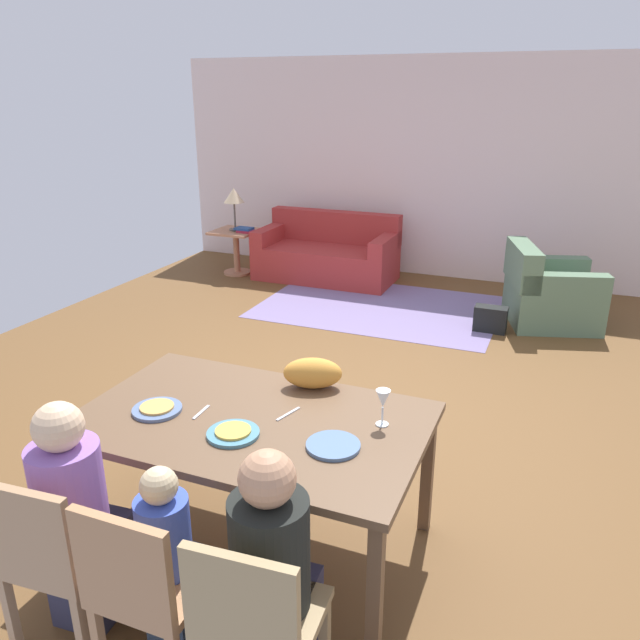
% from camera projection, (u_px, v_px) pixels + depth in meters
% --- Properties ---
extents(ground_plane, '(7.18, 6.57, 0.02)m').
position_uv_depth(ground_plane, '(355.00, 375.00, 5.33)').
color(ground_plane, brown).
extents(back_wall, '(7.18, 0.10, 2.70)m').
position_uv_depth(back_wall, '(445.00, 170.00, 7.75)').
color(back_wall, silver).
rests_on(back_wall, ground_plane).
extents(dining_table, '(1.72, 1.05, 0.76)m').
position_uv_depth(dining_table, '(252.00, 430.00, 3.11)').
color(dining_table, brown).
rests_on(dining_table, ground_plane).
extents(plate_near_man, '(0.25, 0.25, 0.02)m').
position_uv_depth(plate_near_man, '(157.00, 409.00, 3.14)').
color(plate_near_man, slate).
rests_on(plate_near_man, dining_table).
extents(pizza_near_man, '(0.17, 0.17, 0.01)m').
position_uv_depth(pizza_near_man, '(157.00, 407.00, 3.14)').
color(pizza_near_man, gold).
rests_on(pizza_near_man, plate_near_man).
extents(plate_near_child, '(0.25, 0.25, 0.02)m').
position_uv_depth(plate_near_child, '(233.00, 434.00, 2.92)').
color(plate_near_child, teal).
rests_on(plate_near_child, dining_table).
extents(pizza_near_child, '(0.17, 0.17, 0.01)m').
position_uv_depth(pizza_near_child, '(233.00, 431.00, 2.92)').
color(pizza_near_child, gold).
rests_on(pizza_near_child, plate_near_child).
extents(plate_near_woman, '(0.25, 0.25, 0.02)m').
position_uv_depth(plate_near_woman, '(333.00, 446.00, 2.82)').
color(plate_near_woman, slate).
rests_on(plate_near_woman, dining_table).
extents(wine_glass, '(0.07, 0.07, 0.19)m').
position_uv_depth(wine_glass, '(383.00, 400.00, 2.97)').
color(wine_glass, silver).
rests_on(wine_glass, dining_table).
extents(fork, '(0.02, 0.15, 0.01)m').
position_uv_depth(fork, '(201.00, 412.00, 3.13)').
color(fork, silver).
rests_on(fork, dining_table).
extents(knife, '(0.06, 0.17, 0.01)m').
position_uv_depth(knife, '(288.00, 414.00, 3.11)').
color(knife, silver).
rests_on(knife, dining_table).
extents(dining_chair_man, '(0.45, 0.45, 0.87)m').
position_uv_depth(dining_chair_man, '(52.00, 552.00, 2.57)').
color(dining_chair_man, '#AA8059').
rests_on(dining_chair_man, ground_plane).
extents(person_man, '(0.30, 0.41, 1.11)m').
position_uv_depth(person_man, '(80.00, 522.00, 2.72)').
color(person_man, '#31324C').
rests_on(person_man, ground_plane).
extents(dining_chair_child, '(0.42, 0.42, 0.87)m').
position_uv_depth(dining_chair_child, '(145.00, 584.00, 2.41)').
color(dining_chair_child, '#AE7B4F').
rests_on(dining_chair_child, ground_plane).
extents(person_child, '(0.22, 0.29, 0.92)m').
position_uv_depth(person_child, '(172.00, 567.00, 2.57)').
color(person_child, '#314052').
rests_on(person_child, ground_plane).
extents(dining_chair_woman, '(0.45, 0.45, 0.87)m').
position_uv_depth(dining_chair_woman, '(255.00, 621.00, 2.23)').
color(dining_chair_woman, tan).
rests_on(dining_chair_woman, ground_plane).
extents(person_woman, '(0.30, 0.41, 1.11)m').
position_uv_depth(person_woman, '(275.00, 582.00, 2.38)').
color(person_woman, '#312F49').
rests_on(person_woman, ground_plane).
extents(cat, '(0.36, 0.26, 0.17)m').
position_uv_depth(cat, '(313.00, 373.00, 3.37)').
color(cat, gold).
rests_on(cat, dining_table).
extents(area_rug, '(2.60, 1.80, 0.01)m').
position_uv_depth(area_rug, '(379.00, 307.00, 6.99)').
color(area_rug, slate).
rests_on(area_rug, ground_plane).
extents(couch, '(1.74, 0.86, 0.82)m').
position_uv_depth(couch, '(327.00, 255.00, 7.98)').
color(couch, '#A82F2D').
rests_on(couch, ground_plane).
extents(armchair, '(1.07, 1.07, 0.82)m').
position_uv_depth(armchair, '(548.00, 293.00, 6.42)').
color(armchair, '#5B795B').
rests_on(armchair, ground_plane).
extents(side_table, '(0.56, 0.56, 0.58)m').
position_uv_depth(side_table, '(236.00, 246.00, 8.15)').
color(side_table, '#B47755').
rests_on(side_table, ground_plane).
extents(table_lamp, '(0.26, 0.26, 0.54)m').
position_uv_depth(table_lamp, '(234.00, 197.00, 7.93)').
color(table_lamp, '#534B44').
rests_on(table_lamp, side_table).
extents(book_lower, '(0.22, 0.16, 0.03)m').
position_uv_depth(book_lower, '(247.00, 231.00, 7.95)').
color(book_lower, '#9D223A').
rests_on(book_lower, side_table).
extents(book_upper, '(0.22, 0.16, 0.03)m').
position_uv_depth(book_upper, '(244.00, 229.00, 7.98)').
color(book_upper, navy).
rests_on(book_upper, book_lower).
extents(handbag, '(0.32, 0.16, 0.26)m').
position_uv_depth(handbag, '(490.00, 319.00, 6.24)').
color(handbag, black).
rests_on(handbag, ground_plane).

